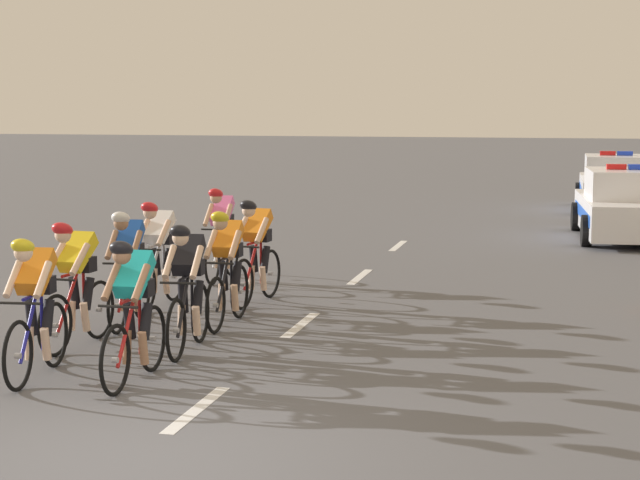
{
  "coord_description": "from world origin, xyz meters",
  "views": [
    {
      "loc": [
        3.42,
        -7.97,
        2.9
      ],
      "look_at": [
        0.21,
        5.67,
        1.1
      ],
      "focal_mm": 60.69,
      "sensor_mm": 36.0,
      "label": 1
    }
  ],
  "objects": [
    {
      "name": "cyclist_lead",
      "position": [
        -2.02,
        2.14,
        0.79
      ],
      "size": [
        0.45,
        1.72,
        1.56
      ],
      "color": "black",
      "rests_on": "ground"
    },
    {
      "name": "cyclist_fifth",
      "position": [
        -2.14,
        4.86,
        0.79
      ],
      "size": [
        0.44,
        1.72,
        1.56
      ],
      "color": "black",
      "rests_on": "ground"
    },
    {
      "name": "cyclist_eighth",
      "position": [
        -0.99,
        6.75,
        0.79
      ],
      "size": [
        0.46,
        1.72,
        1.56
      ],
      "color": "black",
      "rests_on": "ground"
    },
    {
      "name": "cyclist_second",
      "position": [
        -0.95,
        2.2,
        0.79
      ],
      "size": [
        0.42,
        1.72,
        1.56
      ],
      "color": "black",
      "rests_on": "ground"
    },
    {
      "name": "cyclist_fourth",
      "position": [
        -0.89,
        3.66,
        0.79
      ],
      "size": [
        0.44,
        1.72,
        1.56
      ],
      "color": "black",
      "rests_on": "ground"
    },
    {
      "name": "ground_plane",
      "position": [
        0.0,
        0.0,
        0.0
      ],
      "size": [
        160.0,
        160.0,
        0.0
      ],
      "primitive_type": "plane",
      "color": "#56565B"
    },
    {
      "name": "police_car_nearest",
      "position": [
        4.5,
        15.65,
        0.68
      ],
      "size": [
        2.25,
        4.52,
        1.59
      ],
      "color": "white",
      "rests_on": "ground"
    },
    {
      "name": "lane_markings_centre",
      "position": [
        0.0,
        5.45,
        0.0
      ],
      "size": [
        0.14,
        17.6,
        0.01
      ],
      "color": "white",
      "rests_on": "ground"
    },
    {
      "name": "cyclist_third",
      "position": [
        -2.26,
        3.58,
        0.79
      ],
      "size": [
        0.44,
        1.72,
        1.56
      ],
      "color": "black",
      "rests_on": "ground"
    },
    {
      "name": "police_car_second",
      "position": [
        4.5,
        21.78,
        0.68
      ],
      "size": [
        2.05,
        4.43,
        1.59
      ],
      "color": "silver",
      "rests_on": "ground"
    },
    {
      "name": "cyclist_ninth",
      "position": [
        -2.12,
        8.59,
        0.79
      ],
      "size": [
        0.42,
        1.72,
        1.56
      ],
      "color": "black",
      "rests_on": "ground"
    },
    {
      "name": "cyclist_seventh",
      "position": [
        -2.25,
        6.18,
        0.79
      ],
      "size": [
        0.43,
        1.72,
        1.56
      ],
      "color": "black",
      "rests_on": "ground"
    },
    {
      "name": "cyclist_sixth",
      "position": [
        -0.91,
        5.18,
        0.79
      ],
      "size": [
        0.42,
        1.72,
        1.56
      ],
      "color": "black",
      "rests_on": "ground"
    }
  ]
}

